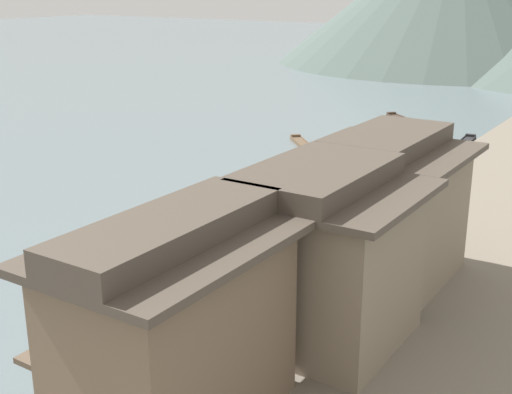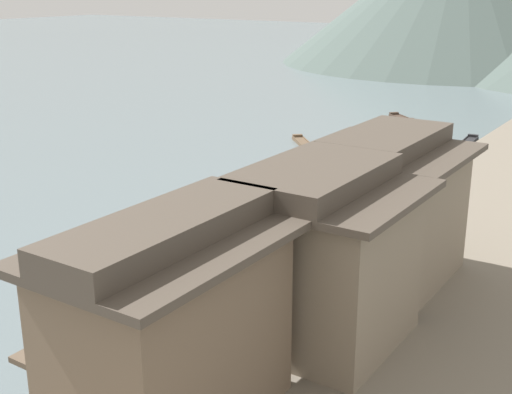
# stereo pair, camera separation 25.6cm
# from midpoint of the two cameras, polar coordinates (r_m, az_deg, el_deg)

# --- Properties ---
(boat_moored_nearest) EXTENTS (1.63, 3.57, 0.36)m
(boat_moored_nearest) POSITION_cam_midpoint_polar(r_m,az_deg,el_deg) (28.69, -5.88, -8.76)
(boat_moored_nearest) COLOR #33281E
(boat_moored_nearest) RESTS_ON ground
(boat_moored_second) EXTENTS (4.34, 4.48, 0.41)m
(boat_moored_second) POSITION_cam_midpoint_polar(r_m,az_deg,el_deg) (56.08, 3.81, 4.45)
(boat_moored_second) COLOR brown
(boat_moored_second) RESTS_ON ground
(boat_moored_third) EXTENTS (3.33, 3.09, 0.45)m
(boat_moored_third) POSITION_cam_midpoint_polar(r_m,az_deg,el_deg) (68.32, 11.78, 6.51)
(boat_moored_third) COLOR #423328
(boat_moored_third) RESTS_ON ground
(boat_moored_far) EXTENTS (1.30, 4.57, 0.42)m
(boat_moored_far) POSITION_cam_midpoint_polar(r_m,az_deg,el_deg) (59.19, 17.04, 4.42)
(boat_moored_far) COLOR #232326
(boat_moored_far) RESTS_ON ground
(boat_midriver_drifting) EXTENTS (2.02, 3.95, 0.62)m
(boat_midriver_drifting) POSITION_cam_midpoint_polar(r_m,az_deg,el_deg) (42.33, -5.30, 0.17)
(boat_midriver_drifting) COLOR #232326
(boat_midriver_drifting) RESTS_ON ground
(house_waterfront_nearest) EXTENTS (5.17, 7.25, 6.14)m
(house_waterfront_nearest) POSITION_cam_midpoint_polar(r_m,az_deg,el_deg) (18.88, -7.33, -10.54)
(house_waterfront_nearest) COLOR #75604C
(house_waterfront_nearest) RESTS_ON riverbank_right
(house_waterfront_second) EXTENTS (6.95, 6.25, 6.14)m
(house_waterfront_second) POSITION_cam_midpoint_polar(r_m,az_deg,el_deg) (23.32, 4.79, -4.80)
(house_waterfront_second) COLOR gray
(house_waterfront_second) RESTS_ON riverbank_right
(house_waterfront_tall) EXTENTS (6.63, 6.31, 6.14)m
(house_waterfront_tall) POSITION_cam_midpoint_polar(r_m,az_deg,el_deg) (28.75, 10.50, -0.67)
(house_waterfront_tall) COLOR gray
(house_waterfront_tall) RESTS_ON riverbank_right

